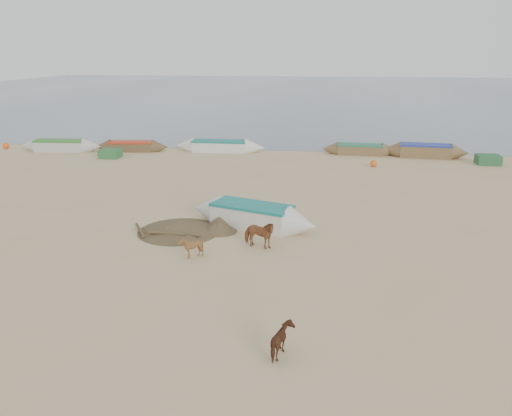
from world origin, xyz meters
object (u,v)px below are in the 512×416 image
Objects in this scene: calf_right at (283,341)px; near_canoe at (252,215)px; cow_adult at (259,234)px; calf_front at (191,247)px.

calf_right is 0.14× the size of near_canoe.
cow_adult reaches higher than calf_right.
near_canoe is (1.75, 3.74, 0.08)m from calf_front.
near_canoe is at bearing 1.14° from calf_right.
cow_adult reaches higher than calf_front.
calf_right is (1.51, -7.08, -0.15)m from cow_adult.
cow_adult is 2.70m from calf_front.
near_canoe is at bearing 29.84° from cow_adult.
calf_front is 1.03× the size of calf_right.
calf_right is at bearing -58.04° from near_canoe.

